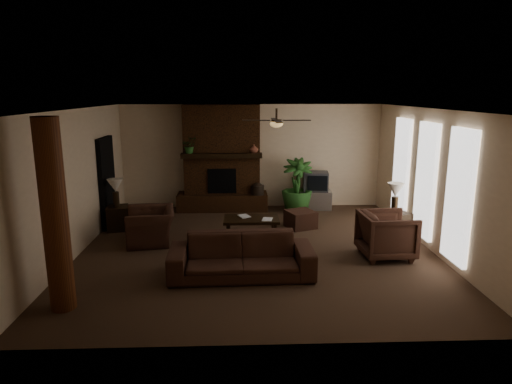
{
  "coord_description": "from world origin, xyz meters",
  "views": [
    {
      "loc": [
        -0.34,
        -8.55,
        3.12
      ],
      "look_at": [
        0.0,
        0.4,
        1.1
      ],
      "focal_mm": 31.27,
      "sensor_mm": 36.0,
      "label": 1
    }
  ],
  "objects_px": {
    "floor_plant": "(297,197)",
    "side_table_right": "(396,224)",
    "armchair_right": "(387,233)",
    "tv_stand": "(315,200)",
    "sofa": "(241,249)",
    "coffee_table": "(251,220)",
    "lamp_left": "(115,188)",
    "ottoman": "(301,219)",
    "floor_vase": "(258,195)",
    "side_table_left": "(118,218)",
    "log_column": "(55,217)",
    "lamp_right": "(395,192)",
    "armchair_left": "(151,220)"
  },
  "relations": [
    {
      "from": "lamp_left",
      "to": "sofa",
      "type": "bearing_deg",
      "value": -43.87
    },
    {
      "from": "coffee_table",
      "to": "tv_stand",
      "type": "bearing_deg",
      "value": 52.49
    },
    {
      "from": "armchair_left",
      "to": "tv_stand",
      "type": "distance_m",
      "value": 4.73
    },
    {
      "from": "floor_vase",
      "to": "side_table_right",
      "type": "xyz_separation_m",
      "value": [
        2.95,
        -2.27,
        -0.16
      ]
    },
    {
      "from": "coffee_table",
      "to": "ottoman",
      "type": "height_order",
      "value": "coffee_table"
    },
    {
      "from": "armchair_right",
      "to": "lamp_right",
      "type": "distance_m",
      "value": 1.45
    },
    {
      "from": "floor_plant",
      "to": "lamp_left",
      "type": "xyz_separation_m",
      "value": [
        -4.32,
        -1.42,
        0.6
      ]
    },
    {
      "from": "side_table_left",
      "to": "sofa",
      "type": "bearing_deg",
      "value": -44.25
    },
    {
      "from": "side_table_right",
      "to": "coffee_table",
      "type": "bearing_deg",
      "value": 178.3
    },
    {
      "from": "coffee_table",
      "to": "lamp_left",
      "type": "distance_m",
      "value": 3.18
    },
    {
      "from": "coffee_table",
      "to": "side_table_right",
      "type": "bearing_deg",
      "value": -1.7
    },
    {
      "from": "coffee_table",
      "to": "tv_stand",
      "type": "xyz_separation_m",
      "value": [
        1.81,
        2.35,
        -0.12
      ]
    },
    {
      "from": "ottoman",
      "to": "armchair_right",
      "type": "bearing_deg",
      "value": -54.96
    },
    {
      "from": "log_column",
      "to": "armchair_left",
      "type": "xyz_separation_m",
      "value": [
        0.74,
        2.93,
        -0.92
      ]
    },
    {
      "from": "ottoman",
      "to": "lamp_left",
      "type": "height_order",
      "value": "lamp_left"
    },
    {
      "from": "sofa",
      "to": "armchair_right",
      "type": "bearing_deg",
      "value": 14.23
    },
    {
      "from": "floor_plant",
      "to": "log_column",
      "type": "bearing_deg",
      "value": -128.22
    },
    {
      "from": "floor_vase",
      "to": "floor_plant",
      "type": "xyz_separation_m",
      "value": [
        1.03,
        -0.14,
        -0.03
      ]
    },
    {
      "from": "floor_plant",
      "to": "ottoman",
      "type": "bearing_deg",
      "value": -93.4
    },
    {
      "from": "side_table_left",
      "to": "lamp_right",
      "type": "height_order",
      "value": "lamp_right"
    },
    {
      "from": "sofa",
      "to": "armchair_left",
      "type": "xyz_separation_m",
      "value": [
        -1.9,
        1.85,
        0.0
      ]
    },
    {
      "from": "floor_vase",
      "to": "floor_plant",
      "type": "height_order",
      "value": "floor_plant"
    },
    {
      "from": "sofa",
      "to": "coffee_table",
      "type": "xyz_separation_m",
      "value": [
        0.23,
        2.11,
        -0.11
      ]
    },
    {
      "from": "armchair_right",
      "to": "floor_vase",
      "type": "xyz_separation_m",
      "value": [
        -2.33,
        3.49,
        -0.05
      ]
    },
    {
      "from": "sofa",
      "to": "tv_stand",
      "type": "height_order",
      "value": "sofa"
    },
    {
      "from": "lamp_right",
      "to": "side_table_right",
      "type": "bearing_deg",
      "value": -7.82
    },
    {
      "from": "log_column",
      "to": "side_table_left",
      "type": "bearing_deg",
      "value": 92.98
    },
    {
      "from": "ottoman",
      "to": "side_table_left",
      "type": "distance_m",
      "value": 4.24
    },
    {
      "from": "sofa",
      "to": "side_table_left",
      "type": "relative_size",
      "value": 4.49
    },
    {
      "from": "coffee_table",
      "to": "tv_stand",
      "type": "relative_size",
      "value": 1.41
    },
    {
      "from": "coffee_table",
      "to": "floor_plant",
      "type": "relative_size",
      "value": 0.84
    },
    {
      "from": "floor_plant",
      "to": "sofa",
      "type": "bearing_deg",
      "value": -109.71
    },
    {
      "from": "lamp_right",
      "to": "ottoman",
      "type": "bearing_deg",
      "value": 159.1
    },
    {
      "from": "sofa",
      "to": "ottoman",
      "type": "relative_size",
      "value": 4.12
    },
    {
      "from": "lamp_left",
      "to": "tv_stand",
      "type": "bearing_deg",
      "value": 19.69
    },
    {
      "from": "sofa",
      "to": "armchair_right",
      "type": "xyz_separation_m",
      "value": [
        2.79,
        0.8,
        0.0
      ]
    },
    {
      "from": "ottoman",
      "to": "lamp_left",
      "type": "distance_m",
      "value": 4.31
    },
    {
      "from": "tv_stand",
      "to": "lamp_left",
      "type": "bearing_deg",
      "value": -156.27
    },
    {
      "from": "floor_plant",
      "to": "side_table_left",
      "type": "height_order",
      "value": "floor_plant"
    },
    {
      "from": "lamp_right",
      "to": "log_column",
      "type": "bearing_deg",
      "value": -152.53
    },
    {
      "from": "ottoman",
      "to": "side_table_left",
      "type": "xyz_separation_m",
      "value": [
        -4.24,
        -0.01,
        0.08
      ]
    },
    {
      "from": "floor_vase",
      "to": "side_table_left",
      "type": "xyz_separation_m",
      "value": [
        -3.29,
        -1.53,
        -0.16
      ]
    },
    {
      "from": "sofa",
      "to": "armchair_right",
      "type": "relative_size",
      "value": 2.54
    },
    {
      "from": "floor_plant",
      "to": "side_table_right",
      "type": "height_order",
      "value": "floor_plant"
    },
    {
      "from": "sofa",
      "to": "coffee_table",
      "type": "height_order",
      "value": "sofa"
    },
    {
      "from": "tv_stand",
      "to": "armchair_right",
      "type": "bearing_deg",
      "value": -74.37
    },
    {
      "from": "armchair_right",
      "to": "sofa",
      "type": "bearing_deg",
      "value": 103.16
    },
    {
      "from": "armchair_right",
      "to": "tv_stand",
      "type": "relative_size",
      "value": 1.14
    },
    {
      "from": "tv_stand",
      "to": "side_table_left",
      "type": "xyz_separation_m",
      "value": [
        -4.87,
        -1.71,
        0.03
      ]
    },
    {
      "from": "sofa",
      "to": "floor_plant",
      "type": "height_order",
      "value": "sofa"
    }
  ]
}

